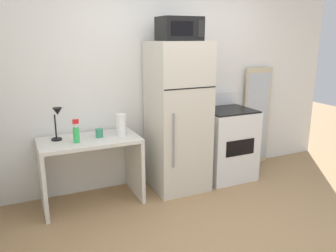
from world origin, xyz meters
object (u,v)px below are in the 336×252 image
at_px(desk, 90,159).
at_px(refrigerator, 178,117).
at_px(coffee_mug, 99,133).
at_px(oven_range, 226,143).
at_px(spray_bottle, 76,133).
at_px(leaning_mirror, 257,117).
at_px(desk_lamp, 57,118).
at_px(paper_towel_roll, 121,125).
at_px(microwave, 179,29).

height_order(desk, refrigerator, refrigerator).
relative_size(coffee_mug, oven_range, 0.09).
relative_size(spray_bottle, leaning_mirror, 0.18).
relative_size(desk_lamp, paper_towel_roll, 1.47).
bearing_deg(oven_range, coffee_mug, 179.43).
bearing_deg(coffee_mug, spray_bottle, -160.66).
distance_m(paper_towel_roll, leaning_mirror, 2.12).
bearing_deg(paper_towel_roll, leaning_mirror, 6.95).
bearing_deg(desk_lamp, spray_bottle, -45.38).
distance_m(desk, microwave, 1.75).
bearing_deg(desk, paper_towel_roll, -1.05).
xyz_separation_m(desk, spray_bottle, (-0.15, -0.08, 0.33)).
distance_m(desk, desk_lamp, 0.57).
height_order(spray_bottle, leaning_mirror, leaning_mirror).
relative_size(coffee_mug, spray_bottle, 0.38).
distance_m(desk_lamp, paper_towel_roll, 0.68).
bearing_deg(oven_range, spray_bottle, -177.76).
distance_m(desk_lamp, oven_range, 2.15).
bearing_deg(leaning_mirror, oven_range, -159.45).
distance_m(refrigerator, microwave, 1.02).
height_order(desk, spray_bottle, spray_bottle).
xyz_separation_m(refrigerator, oven_range, (0.72, 0.01, -0.42)).
height_order(spray_bottle, refrigerator, refrigerator).
relative_size(spray_bottle, oven_range, 0.23).
distance_m(spray_bottle, microwave, 1.60).
bearing_deg(oven_range, paper_towel_roll, -179.99).
bearing_deg(desk_lamp, leaning_mirror, 3.51).
bearing_deg(oven_range, desk, 179.79).
height_order(refrigerator, leaning_mirror, refrigerator).
relative_size(desk, desk_lamp, 3.03).
bearing_deg(oven_range, microwave, -177.27).
relative_size(spray_bottle, refrigerator, 0.14).
distance_m(coffee_mug, microwave, 1.46).
bearing_deg(spray_bottle, refrigerator, 2.95).
xyz_separation_m(paper_towel_roll, refrigerator, (0.70, -0.01, 0.02)).
bearing_deg(oven_range, desk_lamp, 177.64).
relative_size(desk_lamp, oven_range, 0.32).
bearing_deg(refrigerator, desk, 178.94).
height_order(coffee_mug, oven_range, oven_range).
height_order(spray_bottle, microwave, microwave).
bearing_deg(desk, coffee_mug, 5.00).
xyz_separation_m(oven_range, leaning_mirror, (0.68, 0.26, 0.23)).
height_order(coffee_mug, paper_towel_roll, paper_towel_roll).
relative_size(desk, coffee_mug, 11.24).
bearing_deg(coffee_mug, paper_towel_roll, -3.90).
bearing_deg(desk, oven_range, -0.21).
xyz_separation_m(paper_towel_roll, microwave, (0.70, -0.03, 1.03)).
height_order(paper_towel_roll, refrigerator, refrigerator).
xyz_separation_m(microwave, oven_range, (0.72, 0.03, -1.44)).
xyz_separation_m(desk, desk_lamp, (-0.30, 0.08, 0.47)).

